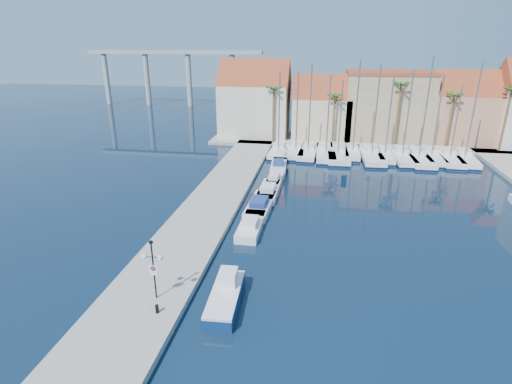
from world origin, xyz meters
The scene contains 36 objects.
ground centered at (0.00, 0.00, 0.00)m, with size 260.00×260.00×0.00m, color black.
quay_west centered at (-9.00, 13.50, 0.25)m, with size 6.00×77.00×0.50m, color gray.
shore_north centered at (10.00, 48.00, 0.25)m, with size 54.00×16.00×0.50m, color gray.
lamp_post centered at (-8.11, -3.69, 3.32)m, with size 1.46×0.41×4.30m.
bollard centered at (-7.43, -5.18, 0.78)m, with size 0.23×0.23×0.57m, color black.
fishing_boat centered at (-3.53, -2.88, 0.65)m, with size 2.13×5.67×1.96m.
motorboat_west_0 centered at (-3.84, 8.45, 0.51)m, with size 1.98×6.18×1.40m.
motorboat_west_1 centered at (-3.76, 13.56, 0.51)m, with size 2.57×7.26×1.40m.
motorboat_west_2 centered at (-3.44, 17.90, 0.51)m, with size 2.25×6.78×1.40m.
motorboat_west_3 centered at (-3.25, 21.95, 0.51)m, with size 1.98×5.42×1.40m.
motorboat_west_4 centered at (-3.45, 28.15, 0.51)m, with size 2.40×6.47×1.40m.
motorboat_west_5 centered at (-3.69, 33.24, 0.51)m, with size 2.26×6.21×1.40m.
motorboat_west_6 centered at (-3.42, 38.82, 0.51)m, with size 2.20×6.18×1.40m.
sailboat_0 centered at (-4.29, 35.92, 0.60)m, with size 2.71×9.07×12.40m.
sailboat_1 centered at (-1.68, 36.53, 0.59)m, with size 2.89×9.68×12.45m.
sailboat_2 centered at (0.31, 36.07, 0.60)m, with size 3.12×9.98×13.66m.
sailboat_3 centered at (3.00, 36.03, 0.57)m, with size 3.11×11.04×12.21m.
sailboat_4 centered at (4.77, 35.88, 0.55)m, with size 3.52×11.97×11.40m.
sailboat_5 centered at (7.08, 36.83, 0.65)m, with size 2.60×8.52×14.19m.
sailboat_6 centered at (9.76, 35.85, 0.58)m, with size 3.47×11.66×13.69m.
sailboat_7 centered at (11.76, 36.01, 0.60)m, with size 2.45×8.71×11.91m.
sailboat_8 centered at (14.25, 36.02, 0.58)m, with size 3.27×10.80×13.05m.
sailboat_9 centered at (16.52, 35.66, 0.59)m, with size 3.09×11.34×14.84m.
sailboat_10 centered at (18.50, 36.57, 0.59)m, with size 2.86×9.97×12.49m.
sailboat_11 centered at (21.04, 36.30, 0.56)m, with size 3.31×10.68×11.04m.
sailboat_12 centered at (23.12, 36.32, 0.60)m, with size 3.47×10.25×14.05m.
building_0 centered at (-10.00, 47.00, 6.52)m, with size 12.30×9.00×13.50m.
building_1 centered at (2.00, 47.00, 5.30)m, with size 10.30×8.00×11.00m.
building_2 centered at (13.00, 48.00, 6.26)m, with size 14.20×10.20×11.50m.
building_3 centered at (25.00, 47.00, 5.86)m, with size 10.30×8.00×12.00m.
palm_0 centered at (-6.00, 42.00, 9.08)m, with size 2.60×2.60×10.15m.
palm_1 centered at (4.00, 42.00, 8.14)m, with size 2.60×2.60×9.15m.
palm_2 centered at (14.00, 42.00, 10.02)m, with size 2.60×2.60×11.15m.
palm_3 centered at (22.00, 42.00, 8.61)m, with size 2.60×2.60×9.65m.
palm_4 centered at (30.00, 42.00, 9.55)m, with size 2.60×2.60×10.65m.
viaduct centered at (-39.07, 82.00, 10.25)m, with size 48.00×2.20×14.45m.
Camera 1 is at (2.23, -24.85, 16.64)m, focal length 28.00 mm.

